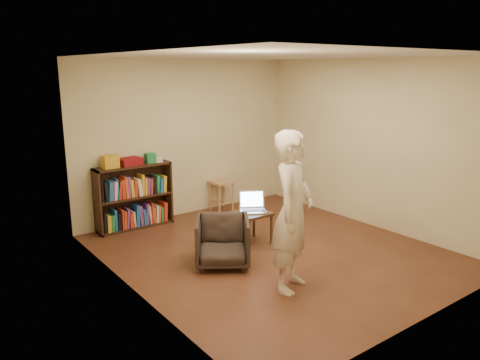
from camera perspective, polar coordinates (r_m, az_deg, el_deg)
floor at (r=6.48m, az=4.00°, el=-8.71°), size 4.50×4.50×0.00m
ceiling at (r=6.01m, az=4.42°, el=14.92°), size 4.50×4.50×0.00m
wall_back at (r=7.93m, az=-6.54°, el=5.08°), size 4.00×0.00×4.00m
wall_left at (r=5.06m, az=-13.19°, el=0.05°), size 0.00×4.50×4.50m
wall_right at (r=7.56m, az=15.78°, el=4.25°), size 0.00×4.50×4.50m
bookshelf at (r=7.50m, az=-12.81°, el=-2.39°), size 1.20×0.30×1.00m
box_yellow at (r=7.20m, az=-15.55°, el=2.16°), size 0.24×0.18×0.19m
red_cloth at (r=7.35m, az=-13.30°, el=2.21°), size 0.37×0.29×0.11m
box_green at (r=7.48m, az=-10.88°, el=2.66°), size 0.16×0.16×0.15m
box_white at (r=7.50m, az=-9.86°, el=2.49°), size 0.12×0.12×0.08m
stool at (r=8.21m, az=-2.27°, el=-0.82°), size 0.36×0.36×0.52m
armchair at (r=5.97m, az=-2.14°, el=-7.49°), size 0.93×0.94×0.62m
side_table at (r=6.64m, az=1.44°, el=-4.57°), size 0.46×0.46×0.47m
laptop at (r=6.66m, az=1.55°, el=-3.25°), size 0.47×0.46×0.27m
person at (r=5.19m, az=6.44°, el=-3.87°), size 0.79×0.70×1.81m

